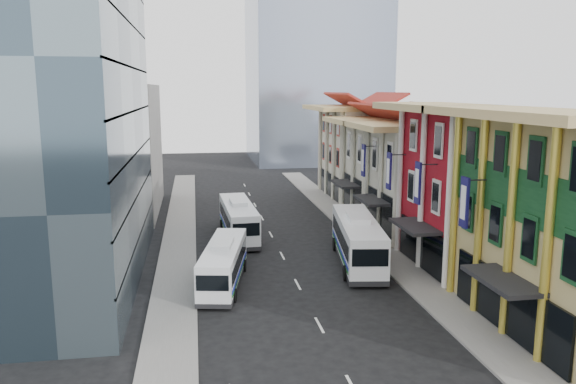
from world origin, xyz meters
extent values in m
cube|color=slate|center=(8.50, 22.00, 0.07)|extent=(3.00, 90.00, 0.15)
cube|color=slate|center=(-8.50, 22.00, 0.07)|extent=(3.00, 90.00, 0.15)
cube|color=maroon|center=(14.00, 17.00, 6.00)|extent=(8.00, 10.00, 12.00)
cube|color=beige|center=(14.00, 26.50, 5.00)|extent=(8.00, 9.00, 10.00)
cube|color=beige|center=(14.00, 35.50, 5.00)|extent=(8.00, 9.00, 10.00)
cube|color=beige|center=(14.00, 46.00, 5.50)|extent=(8.00, 12.00, 11.00)
cube|color=#364956|center=(-17.00, 19.00, 15.00)|extent=(12.00, 26.00, 30.00)
cube|color=gray|center=(-16.00, 42.00, 7.00)|extent=(10.00, 18.00, 14.00)
camera|label=1|loc=(-6.84, -21.96, 13.50)|focal=35.00mm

